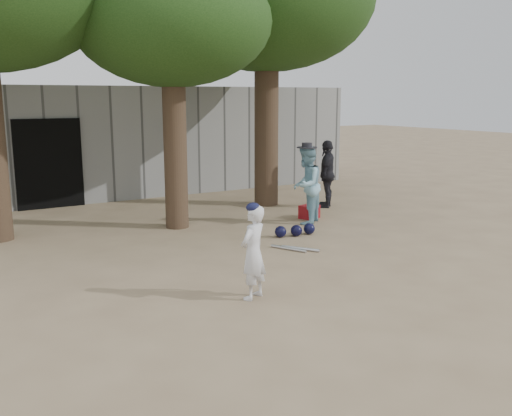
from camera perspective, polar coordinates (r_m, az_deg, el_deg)
ground at (r=8.36m, az=0.07°, el=-7.95°), size 70.00×70.00×0.00m
boy_player at (r=7.75m, az=-0.29°, el=-4.46°), size 0.57×0.50×1.30m
spectator_blue at (r=12.38m, az=5.05°, el=2.30°), size 1.04×1.01×1.69m
spectator_dark at (r=14.29m, az=7.13°, el=3.41°), size 1.00×0.96×1.67m
red_bag at (r=13.01m, az=5.35°, el=-0.37°), size 0.50×0.43×0.30m
back_building at (r=17.60m, az=-17.94°, el=6.57°), size 16.00×5.24×3.00m
helmet_row at (r=11.35m, az=3.97°, el=-2.24°), size 0.87×0.31×0.23m
bat_pile at (r=10.34m, az=3.87°, el=-4.06°), size 0.58×0.77×0.06m
tree_row at (r=12.87m, az=-9.38°, el=19.71°), size 11.40×5.80×6.69m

